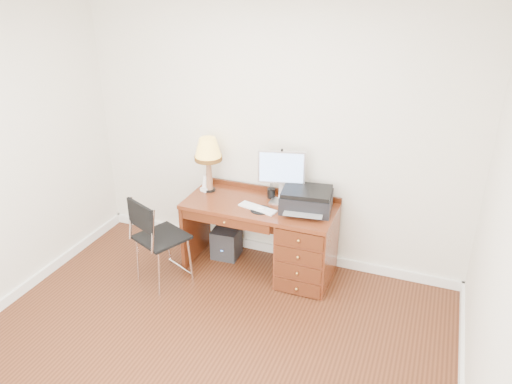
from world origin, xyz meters
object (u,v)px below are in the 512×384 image
at_px(monitor, 282,170).
at_px(equipment_box, 226,242).
at_px(desk, 290,239).
at_px(printer, 307,200).
at_px(phone, 205,186).
at_px(leg_lamp, 208,153).
at_px(chair, 157,234).

relative_size(monitor, equipment_box, 1.65).
relative_size(desk, monitor, 2.82).
bearing_deg(printer, desk, -169.41).
distance_m(monitor, phone, 0.87).
height_order(monitor, leg_lamp, leg_lamp).
bearing_deg(desk, printer, 18.05).
bearing_deg(leg_lamp, monitor, 2.33).
xyz_separation_m(desk, monitor, (-0.15, 0.13, 0.67)).
distance_m(leg_lamp, chair, 0.96).
xyz_separation_m(desk, leg_lamp, (-0.92, 0.10, 0.76)).
height_order(printer, equipment_box, printer).
bearing_deg(desk, monitor, 138.38).
xyz_separation_m(leg_lamp, equipment_box, (0.17, -0.00, -1.01)).
bearing_deg(monitor, phone, 170.34).
xyz_separation_m(leg_lamp, phone, (-0.04, -0.02, -0.37)).
distance_m(desk, equipment_box, 0.79).
bearing_deg(printer, equipment_box, 169.16).
distance_m(chair, equipment_box, 0.90).
height_order(monitor, equipment_box, monitor).
bearing_deg(chair, printer, 50.92).
distance_m(printer, leg_lamp, 1.10).
bearing_deg(chair, monitor, 60.32).
xyz_separation_m(desk, printer, (0.13, 0.04, 0.44)).
bearing_deg(printer, chair, -160.62).
relative_size(desk, printer, 2.87).
bearing_deg(phone, equipment_box, 23.22).
relative_size(monitor, chair, 0.58).
bearing_deg(desk, leg_lamp, 173.97).
relative_size(printer, chair, 0.57).
xyz_separation_m(monitor, printer, (0.28, -0.08, -0.23)).
bearing_deg(leg_lamp, phone, -157.24).
xyz_separation_m(monitor, leg_lamp, (-0.78, -0.03, 0.09)).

